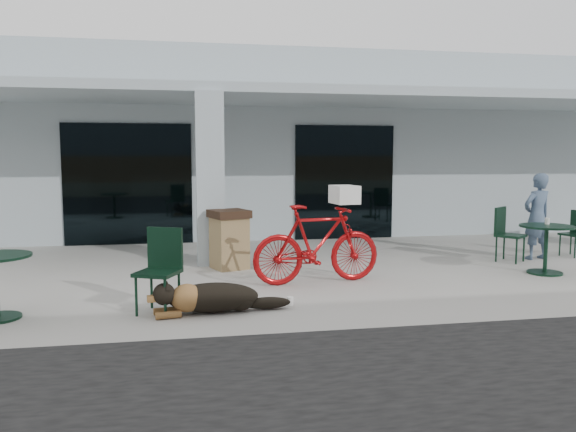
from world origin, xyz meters
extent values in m
plane|color=#AAA7A0|center=(0.00, 0.00, 0.00)|extent=(80.00, 80.00, 0.00)
cube|color=#A3B1B9|center=(0.00, 8.50, 2.25)|extent=(22.00, 7.00, 4.50)
cube|color=black|center=(-3.20, 4.98, 1.35)|extent=(2.80, 0.06, 2.70)
cube|color=black|center=(1.80, 4.98, 1.35)|extent=(2.40, 0.06, 2.70)
cube|color=#A3B1B9|center=(-1.50, 2.30, 1.56)|extent=(0.50, 0.50, 3.12)
cube|color=#A3B1B9|center=(0.00, 3.60, 3.21)|extent=(22.00, 2.80, 0.18)
imported|color=#A60D0F|center=(0.05, 0.40, 0.62)|extent=(2.11, 0.82, 1.24)
cube|color=white|center=(0.50, 0.45, 1.38)|extent=(0.41, 0.52, 0.28)
cylinder|color=white|center=(-0.60, -0.81, 0.06)|extent=(0.11, 0.11, 0.11)
imported|color=#435771|center=(4.67, 1.66, 0.83)|extent=(0.67, 0.51, 1.65)
cylinder|color=white|center=(4.11, 0.55, 0.87)|extent=(0.10, 0.10, 0.11)
camera|label=1|loc=(-1.93, -7.98, 1.97)|focal=35.00mm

